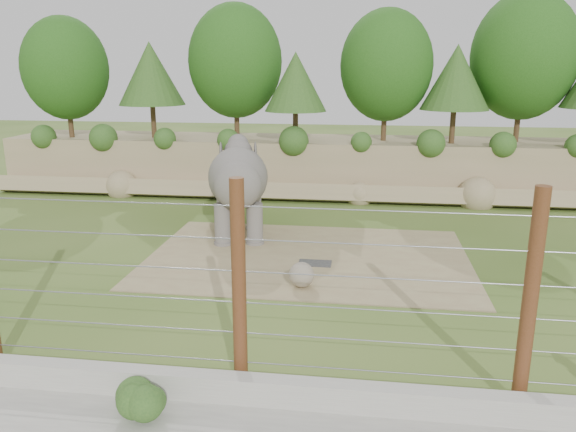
# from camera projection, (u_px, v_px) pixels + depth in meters

# --- Properties ---
(ground) EXTENTS (90.00, 90.00, 0.00)m
(ground) POSITION_uv_depth(u_px,v_px,m) (278.00, 293.00, 14.91)
(ground) COLOR #3D5D1C
(ground) RESTS_ON ground
(back_embankment) EXTENTS (30.00, 5.52, 8.77)m
(back_embankment) POSITION_uv_depth(u_px,v_px,m) (332.00, 108.00, 25.94)
(back_embankment) COLOR #958560
(back_embankment) RESTS_ON ground
(dirt_patch) EXTENTS (10.00, 7.00, 0.02)m
(dirt_patch) POSITION_uv_depth(u_px,v_px,m) (308.00, 257.00, 17.71)
(dirt_patch) COLOR #907A55
(dirt_patch) RESTS_ON ground
(drain_grate) EXTENTS (1.00, 0.60, 0.03)m
(drain_grate) POSITION_uv_depth(u_px,v_px,m) (315.00, 263.00, 17.09)
(drain_grate) COLOR #262628
(drain_grate) RESTS_ON dirt_patch
(elephant) EXTENTS (2.57, 4.38, 3.32)m
(elephant) POSITION_uv_depth(u_px,v_px,m) (238.00, 191.00, 19.43)
(elephant) COLOR #57514D
(elephant) RESTS_ON ground
(stone_ball) EXTENTS (0.69, 0.69, 0.69)m
(stone_ball) POSITION_uv_depth(u_px,v_px,m) (302.00, 275.00, 15.22)
(stone_ball) COLOR gray
(stone_ball) RESTS_ON dirt_patch
(retaining_wall) EXTENTS (26.00, 0.35, 0.50)m
(retaining_wall) POSITION_uv_depth(u_px,v_px,m) (235.00, 388.00, 10.06)
(retaining_wall) COLOR #A19E95
(retaining_wall) RESTS_ON ground
(barrier_fence) EXTENTS (20.26, 0.26, 4.00)m
(barrier_fence) POSITION_uv_depth(u_px,v_px,m) (239.00, 287.00, 10.08)
(barrier_fence) COLOR #502A12
(barrier_fence) RESTS_ON ground
(walkway_shrub) EXTENTS (0.66, 0.66, 0.66)m
(walkway_shrub) POSITION_uv_depth(u_px,v_px,m) (140.00, 403.00, 9.46)
(walkway_shrub) COLOR #2B5320
(walkway_shrub) RESTS_ON walkway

